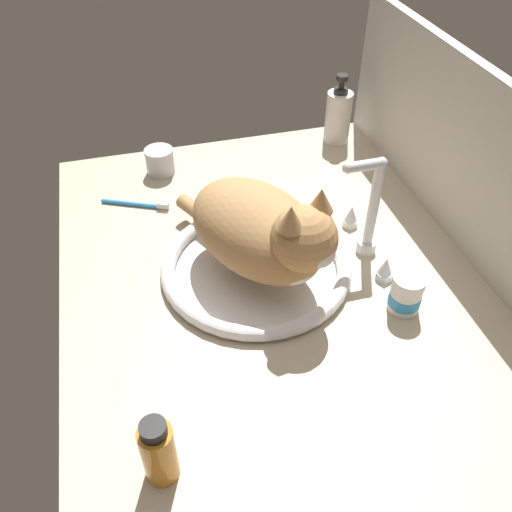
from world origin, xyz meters
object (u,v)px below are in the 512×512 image
(faucet, at_px, (369,219))
(soap_pump_bottle, at_px, (338,116))
(cat, at_px, (265,232))
(sink_basin, at_px, (256,266))
(toothbrush, at_px, (137,204))
(amber_bottle, at_px, (158,451))
(pill_bottle, at_px, (406,294))
(metal_jar, at_px, (160,161))

(faucet, xyz_separation_m, soap_pump_bottle, (-0.43, 0.11, -0.01))
(faucet, xyz_separation_m, cat, (0.02, -0.22, 0.03))
(sink_basin, bearing_deg, toothbrush, -143.53)
(sink_basin, bearing_deg, amber_bottle, -32.86)
(pill_bottle, bearing_deg, sink_basin, -125.25)
(soap_pump_bottle, distance_m, toothbrush, 0.57)
(amber_bottle, bearing_deg, faucet, 128.06)
(cat, bearing_deg, soap_pump_bottle, 144.22)
(sink_basin, distance_m, metal_jar, 0.42)
(amber_bottle, distance_m, soap_pump_bottle, 0.98)
(sink_basin, relative_size, pill_bottle, 4.80)
(cat, height_order, pill_bottle, cat)
(metal_jar, height_order, toothbrush, metal_jar)
(soap_pump_bottle, relative_size, metal_jar, 2.60)
(sink_basin, height_order, pill_bottle, pill_bottle)
(soap_pump_bottle, relative_size, toothbrush, 1.22)
(soap_pump_bottle, height_order, toothbrush, soap_pump_bottle)
(sink_basin, distance_m, toothbrush, 0.34)
(pill_bottle, distance_m, toothbrush, 0.62)
(soap_pump_bottle, bearing_deg, pill_bottle, -9.84)
(faucet, bearing_deg, soap_pump_bottle, 165.79)
(faucet, relative_size, soap_pump_bottle, 1.22)
(pill_bottle, bearing_deg, cat, -122.96)
(faucet, height_order, soap_pump_bottle, faucet)
(faucet, xyz_separation_m, metal_jar, (-0.40, -0.36, -0.05))
(sink_basin, bearing_deg, faucet, 90.00)
(faucet, bearing_deg, sink_basin, -90.00)
(faucet, bearing_deg, toothbrush, -122.60)
(sink_basin, xyz_separation_m, amber_bottle, (0.36, -0.23, 0.04))
(sink_basin, distance_m, cat, 0.10)
(soap_pump_bottle, xyz_separation_m, toothbrush, (0.16, -0.54, -0.07))
(sink_basin, relative_size, faucet, 1.68)
(cat, distance_m, toothbrush, 0.38)
(pill_bottle, distance_m, metal_jar, 0.67)
(toothbrush, bearing_deg, soap_pump_bottle, 106.12)
(sink_basin, height_order, faucet, faucet)
(faucet, relative_size, toothbrush, 1.50)
(amber_bottle, relative_size, soap_pump_bottle, 0.67)
(pill_bottle, height_order, toothbrush, pill_bottle)
(soap_pump_bottle, distance_m, metal_jar, 0.47)
(faucet, distance_m, toothbrush, 0.52)
(sink_basin, xyz_separation_m, cat, (0.02, 0.01, 0.10))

